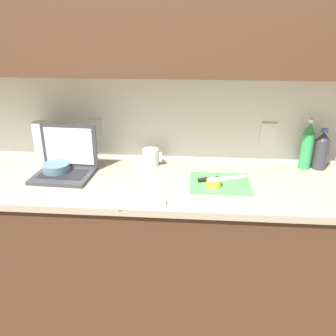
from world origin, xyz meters
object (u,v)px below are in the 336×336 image
Objects in this scene: laptop at (66,163)px; bottle_oil_tall at (321,151)px; cutting_board at (220,183)px; measuring_cup at (151,157)px; paper_towel_roll at (44,142)px; bottle_green_soda at (307,146)px; bowl_white at (56,169)px; lemon_half_cut at (214,183)px; knife at (214,179)px.

bottle_oil_tall is (1.42, 0.20, 0.04)m from laptop.
laptop is 1.04× the size of cutting_board.
paper_towel_roll reaches higher than measuring_cup.
bottle_oil_tall reaches higher than measuring_cup.
bottle_green_soda is 0.09m from bottle_oil_tall.
bottle_oil_tall is at bearing 8.19° from bowl_white.
measuring_cup is at bearing 149.76° from cutting_board.
laptop is 1.44m from bottle_oil_tall.
bottle_green_soda reaches higher than bowl_white.
bottle_green_soda is 0.90m from measuring_cup.
bottle_green_soda reaches higher than paper_towel_roll.
cutting_board is at bearing -30.24° from measuring_cup.
bottle_oil_tall is (0.08, -0.00, -0.03)m from bottle_green_soda.
measuring_cup is 0.64m from paper_towel_roll.
lemon_half_cut is at bearing -5.10° from laptop.
bottle_oil_tall is at bearing 1.94° from measuring_cup.
lemon_half_cut is 0.69m from bottle_oil_tall.
laptop is at bearing 172.00° from lemon_half_cut.
laptop is at bearing 16.66° from bowl_white.
knife is (-0.03, 0.03, 0.01)m from cutting_board.
lemon_half_cut is at bearing -149.80° from bottle_green_soda.
lemon_half_cut is at bearing -127.25° from cutting_board.
laptop reaches higher than cutting_board.
knife is 1.13× the size of bottle_oil_tall.
measuring_cup reaches higher than cutting_board.
cutting_board is at bearing -62.87° from knife.
bottle_green_soda is (1.34, 0.20, 0.07)m from laptop.
lemon_half_cut is (0.81, -0.11, -0.04)m from laptop.
lemon_half_cut is 0.64× the size of measuring_cup.
lemon_half_cut is 0.25× the size of bottle_green_soda.
lemon_half_cut is at bearing -6.49° from bowl_white.
measuring_cup is 0.47× the size of paper_towel_roll.
knife is 0.42m from measuring_cup.
paper_towel_roll is at bearing 146.32° from knife.
measuring_cup is at bearing 142.24° from lemon_half_cut.
paper_towel_roll is (-1.00, 0.29, 0.09)m from lemon_half_cut.
laptop is at bearing -43.20° from paper_towel_roll.
lemon_half_cut is at bearing -115.70° from knife.
lemon_half_cut reaches higher than knife.
bottle_green_soda is at bearing 30.20° from lemon_half_cut.
knife reaches higher than cutting_board.
laptop is 0.48m from measuring_cup.
paper_towel_roll is (-1.03, 0.25, 0.12)m from cutting_board.
bottle_oil_tall reaches higher than cutting_board.
bottle_green_soda is at bearing 27.86° from cutting_board.
bottle_oil_tall is (0.61, 0.31, 0.08)m from lemon_half_cut.
bottle_green_soda is at bearing 8.67° from bowl_white.
paper_towel_roll reaches higher than bottle_oil_tall.
cutting_board is 2.10× the size of bowl_white.
bottle_green_soda is at bearing 2.65° from knife.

